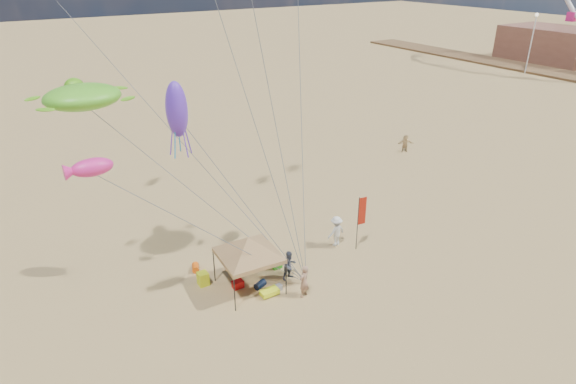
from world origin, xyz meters
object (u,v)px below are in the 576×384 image
(canopy_tent, at_px, (248,239))
(chair_green, at_px, (276,262))
(chair_yellow, at_px, (203,279))
(feather_flag, at_px, (361,215))
(person_near_a, at_px, (304,281))
(person_far_c, at_px, (405,143))
(cooler_blue, at_px, (257,245))
(beach_cart, at_px, (269,292))
(person_near_b, at_px, (290,265))
(cooler_red, at_px, (238,284))
(person_near_c, at_px, (336,231))
(lamp_north, at_px, (533,34))

(canopy_tent, relative_size, chair_green, 7.71)
(chair_yellow, bearing_deg, feather_flag, -9.60)
(person_near_a, bearing_deg, person_far_c, -169.26)
(canopy_tent, relative_size, cooler_blue, 10.00)
(cooler_blue, bearing_deg, beach_cart, -110.66)
(chair_yellow, distance_m, person_near_b, 4.40)
(chair_yellow, bearing_deg, canopy_tent, -37.54)
(cooler_red, height_order, chair_green, chair_green)
(beach_cart, bearing_deg, person_near_c, 20.07)
(person_near_b, relative_size, lamp_north, 0.19)
(canopy_tent, bearing_deg, chair_green, 22.30)
(feather_flag, xyz_separation_m, cooler_blue, (-4.87, 3.11, -1.98))
(canopy_tent, xyz_separation_m, person_far_c, (20.20, 9.92, -2.02))
(person_far_c, bearing_deg, cooler_red, -129.37)
(person_far_c, bearing_deg, canopy_tent, -128.12)
(cooler_red, bearing_deg, lamp_north, 22.25)
(canopy_tent, bearing_deg, person_near_b, -11.37)
(feather_flag, height_order, person_near_b, feather_flag)
(feather_flag, relative_size, cooler_red, 6.04)
(cooler_red, bearing_deg, person_near_b, -15.38)
(cooler_blue, bearing_deg, canopy_tent, -123.92)
(lamp_north, bearing_deg, beach_cart, -156.23)
(person_near_c, relative_size, person_far_c, 1.20)
(cooler_red, height_order, person_near_a, person_near_a)
(beach_cart, xyz_separation_m, person_near_a, (1.39, -0.92, 0.66))
(person_near_a, bearing_deg, chair_yellow, -64.82)
(beach_cart, relative_size, person_near_c, 0.50)
(canopy_tent, bearing_deg, beach_cart, -65.45)
(chair_yellow, relative_size, person_near_c, 0.39)
(cooler_red, relative_size, lamp_north, 0.07)
(canopy_tent, relative_size, person_near_c, 2.97)
(cooler_blue, height_order, person_near_b, person_near_b)
(cooler_blue, xyz_separation_m, chair_yellow, (-3.94, -1.62, 0.16))
(person_near_c, bearing_deg, beach_cart, 12.81)
(person_near_c, xyz_separation_m, lamp_north, (51.98, 23.31, 4.61))
(person_near_a, relative_size, person_near_c, 0.94)
(feather_flag, bearing_deg, chair_green, 169.94)
(cooler_blue, relative_size, person_near_a, 0.32)
(chair_yellow, height_order, person_far_c, person_far_c)
(cooler_blue, relative_size, person_near_b, 0.34)
(person_far_c, bearing_deg, chair_yellow, -133.28)
(chair_yellow, bearing_deg, person_near_a, -42.48)
(beach_cart, relative_size, person_near_b, 0.57)
(chair_yellow, xyz_separation_m, person_near_b, (3.96, -1.86, 0.45))
(feather_flag, xyz_separation_m, person_near_a, (-5.04, -1.96, -1.31))
(cooler_red, distance_m, person_near_b, 2.76)
(chair_green, height_order, person_near_b, person_near_b)
(feather_flag, distance_m, cooler_blue, 6.11)
(chair_green, relative_size, person_far_c, 0.46)
(chair_yellow, bearing_deg, person_near_b, -25.19)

